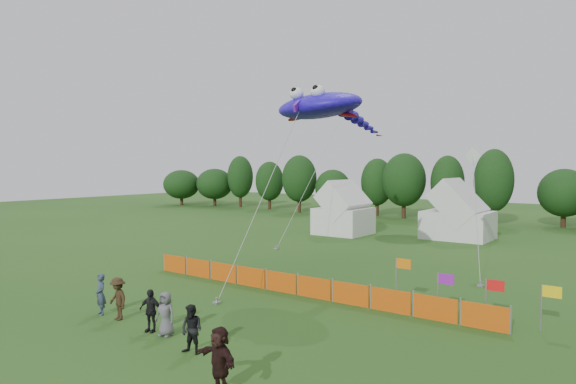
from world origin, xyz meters
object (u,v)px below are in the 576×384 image
Objects in this scene: spectator_a at (101,294)px; spectator_d at (150,310)px; spectator_b at (192,330)px; stingray_kite at (324,107)px; tent_right at (458,216)px; spectator_f at (219,360)px; tent_left at (343,212)px; barrier_fence at (297,285)px; spectator_e at (166,314)px; spectator_c at (118,299)px.

spectator_a is 3.53m from spectator_d.
spectator_b is 0.12× the size of stingray_kite.
tent_right is 2.97× the size of spectator_f.
tent_left is 22.98m from barrier_fence.
spectator_a is 6.60m from spectator_b.
spectator_e is 5.51m from spectator_f.
stingray_kite is (4.09, 11.25, 8.70)m from spectator_a.
stingray_kite reaches higher than spectator_a.
spectator_e is at bearing 6.85° from spectator_c.
stingray_kite is at bearing 122.83° from spectator_f.
spectator_c is at bearing -114.83° from barrier_fence.
spectator_b is (1.70, -32.65, -1.16)m from tent_right.
spectator_d is 0.85m from spectator_e.
barrier_fence is at bearing -65.35° from tent_left.
spectator_f is at bearing -38.66° from spectator_b.
spectator_c is at bearing 16.71° from spectator_a.
tent_left is at bearing 117.02° from stingray_kite.
spectator_b reaches higher than barrier_fence.
tent_right is at bearing 71.19° from spectator_d.
spectator_d is 0.99× the size of spectator_e.
spectator_e reaches higher than spectator_d.
tent_right is 24.10m from barrier_fence.
barrier_fence is (9.56, -20.84, -1.52)m from tent_left.
spectator_d is at bearing 5.18° from spectator_c.
spectator_a is 14.80m from stingray_kite.
tent_right reaches higher than spectator_c.
tent_right is at bearing 18.54° from tent_left.
spectator_a is 4.38m from spectator_e.
spectator_e is at bearing -90.84° from tent_right.
tent_left is 0.32× the size of stingray_kite.
spectator_f is at bearing -37.57° from spectator_d.
tent_right is 0.28× the size of barrier_fence.
barrier_fence is 11.84× the size of spectator_b.
stingray_kite is at bearing 70.73° from spectator_d.
spectator_e is 14.37m from stingray_kite.
tent_left is 29.00m from spectator_a.
spectator_a is (-4.85, -31.81, -1.11)m from tent_right.
spectator_b is (6.55, -0.84, -0.04)m from spectator_a.
spectator_f is (8.17, -2.43, 0.06)m from spectator_c.
tent_left reaches higher than spectator_b.
spectator_a is at bearing 163.39° from spectator_b.
tent_left is 2.56× the size of spectator_a.
tent_right is 3.34× the size of spectator_b.
barrier_fence is at bearing -78.36° from stingray_kite.
barrier_fence is 9.76m from stingray_kite.
tent_left is at bearing 89.61° from spectator_d.
spectator_e is (0.85, 0.03, 0.01)m from spectator_d.
spectator_e is (-2.17, 0.70, -0.01)m from spectator_b.
stingray_kite is at bearing 87.06° from spectator_a.
spectator_d is 14.41m from stingray_kite.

